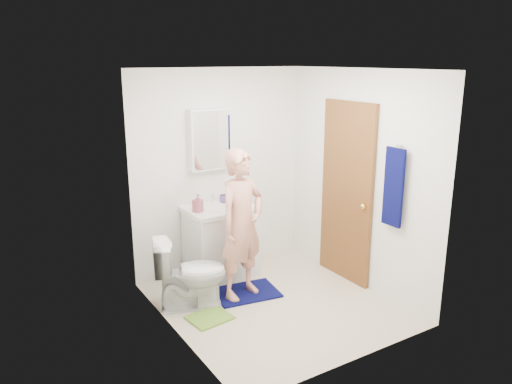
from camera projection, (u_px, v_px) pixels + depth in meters
floor at (275, 304)px, 5.25m from camera, size 2.20×2.40×0.02m
ceiling at (277, 68)px, 4.62m from camera, size 2.20×2.40×0.02m
wall_back at (219, 171)px, 5.93m from camera, size 2.20×0.02×2.40m
wall_front at (362, 228)px, 3.94m from camera, size 2.20×0.02×2.40m
wall_left at (171, 211)px, 4.37m from camera, size 0.02×2.40×2.40m
wall_right at (359, 180)px, 5.50m from camera, size 0.02×2.40×2.40m
vanity_cabinet at (221, 244)px, 5.82m from camera, size 0.75×0.55×0.80m
countertop at (220, 209)px, 5.71m from camera, size 0.79×0.59×0.05m
sink_basin at (220, 208)px, 5.70m from camera, size 0.40×0.40×0.03m
faucet at (213, 198)px, 5.83m from camera, size 0.03×0.03×0.12m
medicine_cabinet at (210, 139)px, 5.69m from camera, size 0.50×0.12×0.70m
mirror_panel at (212, 140)px, 5.64m from camera, size 0.46×0.01×0.66m
door at (346, 193)px, 5.64m from camera, size 0.05×0.80×2.05m
door_knob at (363, 206)px, 5.38m from camera, size 0.07×0.07×0.07m
towel at (394, 187)px, 4.98m from camera, size 0.03×0.24×0.80m
towel_hook at (400, 145)px, 4.89m from camera, size 0.06×0.02×0.02m
toilet at (191, 273)px, 5.10m from camera, size 0.83×0.63×0.74m
bath_mat at (246, 293)px, 5.47m from camera, size 0.75×0.59×0.02m
green_rug at (210, 318)px, 4.94m from camera, size 0.44×0.39×0.02m
soap_dispenser at (198, 203)px, 5.50m from camera, size 0.12×0.12×0.20m
toothbrush_cup at (224, 199)px, 5.87m from camera, size 0.14×0.14×0.09m
man at (242, 224)px, 5.20m from camera, size 0.66×0.53×1.60m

